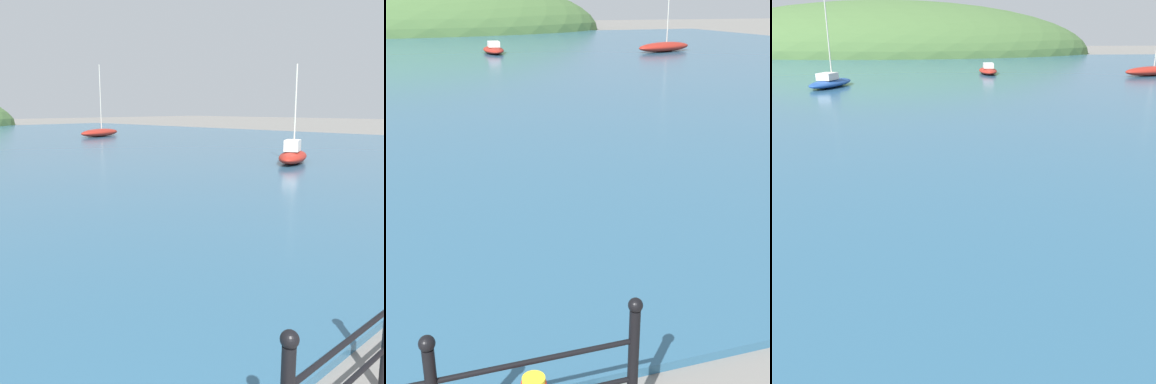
% 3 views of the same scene
% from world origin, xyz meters
% --- Properties ---
extents(water, '(80.00, 60.00, 0.10)m').
position_xyz_m(water, '(0.00, 32.00, 0.05)').
color(water, '#2D5B7A').
rests_on(water, ground).
extents(far_hillside, '(57.66, 31.71, 14.23)m').
position_xyz_m(far_hillside, '(0.00, 68.79, 0.00)').
color(far_hillside, '#476B38').
rests_on(far_hillside, ground).
extents(boat_white_sailboat, '(5.04, 3.20, 5.94)m').
position_xyz_m(boat_white_sailboat, '(21.09, 32.83, 0.44)').
color(boat_white_sailboat, maroon).
rests_on(boat_white_sailboat, water).
extents(boat_far_left, '(1.52, 4.26, 0.80)m').
position_xyz_m(boat_far_left, '(9.56, 35.42, 0.36)').
color(boat_far_left, maroon).
rests_on(boat_far_left, water).
extents(boat_nearest_quay, '(2.66, 4.37, 4.96)m').
position_xyz_m(boat_nearest_quay, '(-0.69, 27.84, 0.38)').
color(boat_nearest_quay, '#1E4793').
rests_on(boat_nearest_quay, water).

